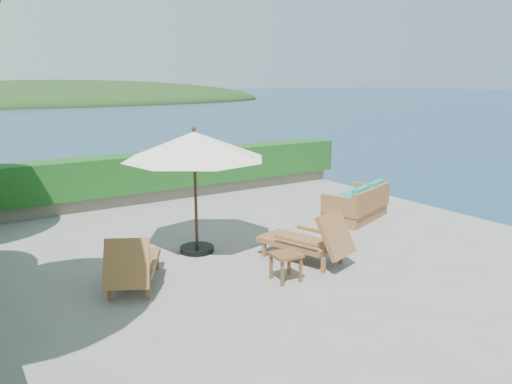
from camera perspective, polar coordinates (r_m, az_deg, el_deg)
ground at (r=9.85m, az=1.07°, el=-7.32°), size 12.00×12.00×0.00m
foundation at (r=10.48m, az=1.04°, el=-15.32°), size 12.00×12.00×3.00m
offshore_island at (r=150.85m, az=-21.65°, el=9.44°), size 126.00×57.60×12.60m
planter_wall_far at (r=14.59m, az=-11.30°, el=-0.17°), size 12.00×0.60×0.36m
hedge_far at (r=14.46m, az=-11.42°, el=2.41°), size 12.40×0.90×1.00m
patio_umbrella at (r=9.67m, az=-7.06°, el=5.16°), size 3.27×3.27×2.51m
lounge_left at (r=8.54m, az=-13.90°, el=-7.99°), size 1.42×1.84×0.99m
lounge_right at (r=9.45m, az=6.14°, el=-5.47°), size 1.25×1.94×1.04m
side_table at (r=8.58m, az=3.43°, el=-7.54°), size 0.50×0.50×0.50m
wicker_loveseat at (r=12.52m, az=11.54°, el=-1.50°), size 2.07×1.54×0.91m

